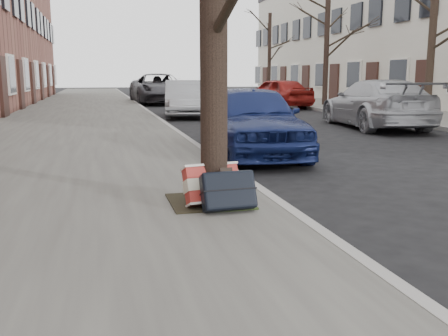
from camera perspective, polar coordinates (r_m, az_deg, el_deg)
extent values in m
plane|color=black|center=(5.26, 23.32, -6.65)|extent=(120.00, 120.00, 0.00)
cube|color=#66645D|center=(19.02, -15.86, 5.88)|extent=(5.00, 70.00, 0.12)
cube|color=slate|center=(21.93, 15.93, 6.45)|extent=(4.00, 70.00, 0.12)
cube|color=black|center=(5.45, -1.73, -3.79)|extent=(0.85, 0.85, 0.02)
cube|color=maroon|center=(5.26, -1.38, -1.91)|extent=(0.62, 0.40, 0.45)
cube|color=black|center=(5.03, 0.49, -2.57)|extent=(0.57, 0.35, 0.43)
imported|color=#121C4D|center=(9.33, 3.10, 5.53)|extent=(1.87, 4.01, 1.33)
imported|color=#A4A7AB|center=(18.26, -4.50, 7.93)|extent=(1.93, 4.11, 1.30)
imported|color=#333237|center=(26.72, -7.45, 8.98)|extent=(2.80, 5.74, 1.57)
imported|color=#A0A2A7|center=(14.88, 16.93, 7.04)|extent=(2.48, 4.90, 1.36)
imported|color=maroon|center=(23.06, 6.02, 8.52)|extent=(2.58, 4.28, 1.36)
cylinder|color=black|center=(17.52, 22.63, 12.68)|extent=(0.24, 0.24, 4.49)
cylinder|color=black|center=(24.10, 11.63, 13.47)|extent=(0.24, 0.24, 5.34)
cylinder|color=black|center=(31.46, 5.21, 12.65)|extent=(0.21, 0.21, 5.06)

